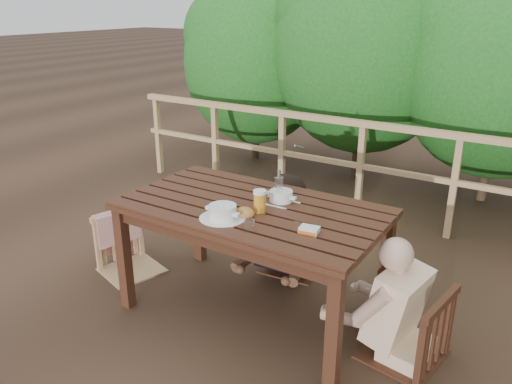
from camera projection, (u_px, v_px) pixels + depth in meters
The scene contains 16 objects.
ground at pixel (252, 310), 3.64m from camera, with size 60.00×60.00×0.00m, color #473020.
table at pixel (252, 261), 3.50m from camera, with size 1.74×0.98×0.81m, color #371C11.
chair_left at pixel (127, 222), 4.02m from camera, with size 0.44×0.44×0.89m, color tan.
chair_far at pixel (294, 217), 4.06m from camera, with size 0.46×0.46×0.93m, color #371C11.
chair_right at pixel (409, 291), 3.02m from camera, with size 0.46×0.46×0.93m, color #371C11.
woman at pixel (296, 193), 4.01m from camera, with size 0.53×0.66×1.32m, color black, non-canonical shape.
diner_right at pixel (418, 267), 2.94m from camera, with size 0.52×0.63×1.28m, color beige, non-canonical shape.
railing at pixel (360, 170), 5.04m from camera, with size 5.60×0.10×1.01m, color tan.
hedge_row at pixel (448, 20), 5.29m from camera, with size 6.60×1.60×3.80m, color #1E561B, non-canonical shape.
soup_near at pixel (223, 213), 3.15m from camera, with size 0.30×0.30×0.10m, color white.
soup_far at pixel (281, 197), 3.41m from camera, with size 0.27×0.27×0.09m, color white.
bread_roll at pixel (245, 213), 3.18m from camera, with size 0.13×0.10×0.07m, color #B1843D.
beer_glass at pixel (260, 202), 3.23m from camera, with size 0.08×0.08×0.16m, color orange.
bottle at pixel (279, 187), 3.37m from camera, with size 0.06×0.06×0.24m, color silver.
tumbler at pixel (249, 226), 3.00m from camera, with size 0.06×0.06×0.07m, color silver.
butter_tub at pixel (309, 231), 2.96m from camera, with size 0.12×0.08×0.05m, color white.
Camera 1 is at (1.68, -2.60, 2.09)m, focal length 35.40 mm.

